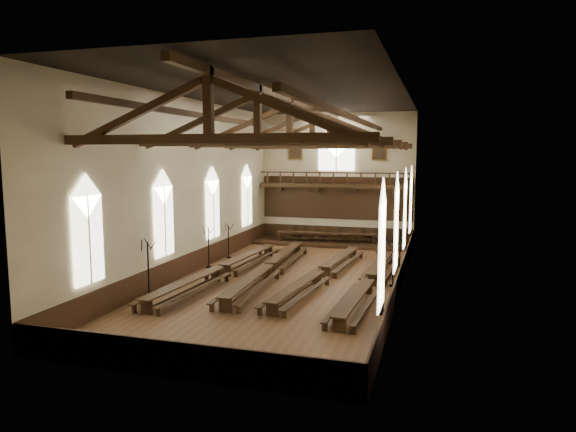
# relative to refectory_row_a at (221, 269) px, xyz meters

# --- Properties ---
(ground) EXTENTS (26.00, 26.00, 0.00)m
(ground) POSITION_rel_refectory_row_a_xyz_m (3.70, 0.80, -0.54)
(ground) COLOR brown
(ground) RESTS_ON ground
(room_walls) EXTENTS (26.00, 26.00, 26.00)m
(room_walls) POSITION_rel_refectory_row_a_xyz_m (3.70, 0.80, 5.92)
(room_walls) COLOR beige
(room_walls) RESTS_ON ground
(wainscot_band) EXTENTS (12.00, 26.00, 1.20)m
(wainscot_band) POSITION_rel_refectory_row_a_xyz_m (3.70, 0.80, 0.06)
(wainscot_band) COLOR #371E10
(wainscot_band) RESTS_ON ground
(side_windows) EXTENTS (11.85, 19.80, 4.50)m
(side_windows) POSITION_rel_refectory_row_a_xyz_m (3.70, 0.80, 3.20)
(side_windows) COLOR white
(side_windows) RESTS_ON room_walls
(end_window) EXTENTS (2.80, 0.12, 3.80)m
(end_window) POSITION_rel_refectory_row_a_xyz_m (3.70, 13.70, 6.68)
(end_window) COLOR white
(end_window) RESTS_ON room_walls
(minstrels_gallery) EXTENTS (11.80, 1.24, 3.70)m
(minstrels_gallery) POSITION_rel_refectory_row_a_xyz_m (3.70, 13.46, 3.36)
(minstrels_gallery) COLOR #3B2612
(minstrels_gallery) RESTS_ON room_walls
(portraits) EXTENTS (7.75, 0.09, 1.45)m
(portraits) POSITION_rel_refectory_row_a_xyz_m (3.70, 13.70, 6.56)
(portraits) COLOR brown
(portraits) RESTS_ON room_walls
(roof_trusses) EXTENTS (11.70, 25.70, 2.80)m
(roof_trusses) POSITION_rel_refectory_row_a_xyz_m (3.70, 0.80, 7.67)
(roof_trusses) COLOR #3B2612
(roof_trusses) RESTS_ON room_walls
(refectory_row_a) EXTENTS (1.98, 14.40, 0.74)m
(refectory_row_a) POSITION_rel_refectory_row_a_xyz_m (0.00, 0.00, 0.00)
(refectory_row_a) COLOR #3B2612
(refectory_row_a) RESTS_ON ground
(refectory_row_b) EXTENTS (1.81, 14.41, 0.74)m
(refectory_row_b) POSITION_rel_refectory_row_a_xyz_m (2.34, 1.24, 0.00)
(refectory_row_b) COLOR #3B2612
(refectory_row_b) RESTS_ON ground
(refectory_row_c) EXTENTS (2.01, 13.97, 0.69)m
(refectory_row_c) POSITION_rel_refectory_row_a_xyz_m (5.45, 1.04, -0.04)
(refectory_row_c) COLOR #3B2612
(refectory_row_c) RESTS_ON ground
(refectory_row_d) EXTENTS (1.71, 13.88, 0.69)m
(refectory_row_d) POSITION_rel_refectory_row_a_xyz_m (8.21, -0.05, -0.04)
(refectory_row_d) COLOR #3B2612
(refectory_row_d) RESTS_ON ground
(dais) EXTENTS (11.40, 3.15, 0.21)m
(dais) POSITION_rel_refectory_row_a_xyz_m (3.32, 12.20, -0.44)
(dais) COLOR #371E10
(dais) RESTS_ON ground
(high_table) EXTENTS (7.71, 1.64, 0.72)m
(high_table) POSITION_rel_refectory_row_a_xyz_m (3.32, 12.20, 0.28)
(high_table) COLOR #3B2612
(high_table) RESTS_ON dais
(high_chairs) EXTENTS (6.74, 0.44, 0.98)m
(high_chairs) POSITION_rel_refectory_row_a_xyz_m (3.32, 12.95, 0.21)
(high_chairs) COLOR #3B2612
(high_chairs) RESTS_ON dais
(candelabrum_left_near) EXTENTS (0.76, 0.88, 2.85)m
(candelabrum_left_near) POSITION_rel_refectory_row_a_xyz_m (-1.85, -4.41, 0.32)
(candelabrum_left_near) COLOR black
(candelabrum_left_near) RESTS_ON ground
(candelabrum_left_mid) EXTENTS (0.73, 0.78, 2.56)m
(candelabrum_left_mid) POSITION_rel_refectory_row_a_xyz_m (-1.85, 2.30, 0.24)
(candelabrum_left_mid) COLOR black
(candelabrum_left_mid) RESTS_ON ground
(candelabrum_left_far) EXTENTS (0.62, 0.71, 2.31)m
(candelabrum_left_far) POSITION_rel_refectory_row_a_xyz_m (-1.85, 5.35, 0.16)
(candelabrum_left_far) COLOR black
(candelabrum_left_far) RESTS_ON ground
(candelabrum_right_near) EXTENTS (0.86, 0.84, 2.87)m
(candelabrum_right_near) POSITION_rel_refectory_row_a_xyz_m (9.25, -3.87, 0.33)
(candelabrum_right_near) COLOR black
(candelabrum_right_near) RESTS_ON ground
(candelabrum_right_mid) EXTENTS (0.75, 0.74, 2.52)m
(candelabrum_right_mid) POSITION_rel_refectory_row_a_xyz_m (9.25, 1.02, 0.23)
(candelabrum_right_mid) COLOR black
(candelabrum_right_mid) RESTS_ON ground
(candelabrum_right_far) EXTENTS (0.72, 0.74, 2.48)m
(candelabrum_right_far) POSITION_rel_refectory_row_a_xyz_m (9.25, 5.82, 0.21)
(candelabrum_right_far) COLOR black
(candelabrum_right_far) RESTS_ON ground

